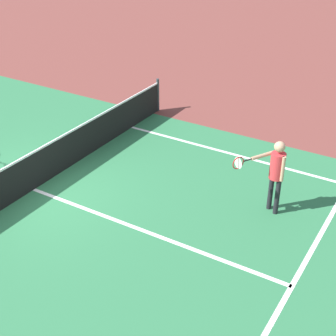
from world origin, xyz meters
TOP-DOWN VIEW (x-y plane):
  - ground_plane at (0.00, 0.00)m, footprint 60.00×60.00m
  - court_surface_inbounds at (0.00, 0.00)m, footprint 10.62×24.40m
  - line_sideline_right at (4.11, -5.95)m, footprint 0.10×11.89m
  - line_service_near at (0.00, -6.40)m, footprint 8.22×0.10m
  - line_center_service at (0.00, -3.20)m, footprint 0.10×6.40m
  - net at (0.00, 0.00)m, footprint 11.27×0.09m
  - player_near at (2.09, -5.19)m, footprint 1.02×0.90m

SIDE VIEW (x-z plane):
  - ground_plane at x=0.00m, z-range 0.00..0.00m
  - court_surface_inbounds at x=0.00m, z-range 0.00..0.00m
  - line_sideline_right at x=4.11m, z-range 0.00..0.01m
  - line_service_near at x=0.00m, z-range 0.00..0.01m
  - line_center_service at x=0.00m, z-range 0.00..0.01m
  - net at x=0.00m, z-range -0.04..1.03m
  - player_near at x=2.09m, z-range 0.22..1.94m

